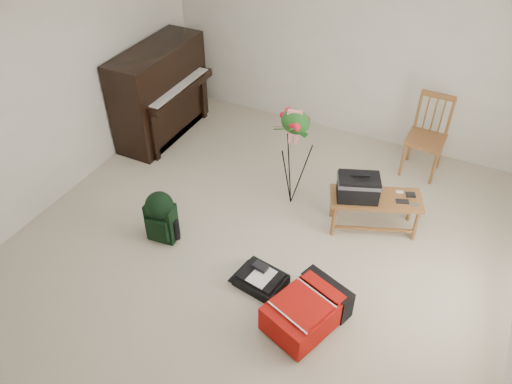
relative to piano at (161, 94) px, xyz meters
The scene contains 11 objects.
floor 2.77m from the piano, 36.20° to the right, with size 5.00×5.50×0.01m, color #BFB19A.
ceiling 3.31m from the piano, 36.20° to the right, with size 5.00×5.50×0.01m, color white.
wall_back 2.55m from the piano, 27.74° to the left, with size 5.00×0.04×2.50m, color silver.
wall_left 1.76m from the piano, 101.09° to the right, with size 0.04×5.50×2.50m, color silver.
piano is the anchor object (origin of this frame).
bench 3.09m from the piano, 11.89° to the right, with size 1.04×0.71×0.74m.
dining_chair 3.48m from the piano, 11.50° to the left, with size 0.45×0.45×1.02m.
red_suitcase 3.66m from the piano, 34.80° to the right, with size 0.71×0.87×0.31m.
black_duffel 3.12m from the piano, 38.07° to the right, with size 0.51×0.43×0.19m.
green_backpack 2.16m from the piano, 56.27° to the right, with size 0.33×0.30×0.61m.
flower_stand 2.28m from the piano, 15.75° to the right, with size 0.49×0.49×1.28m.
Camera 1 is at (1.63, -3.22, 3.84)m, focal length 35.00 mm.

